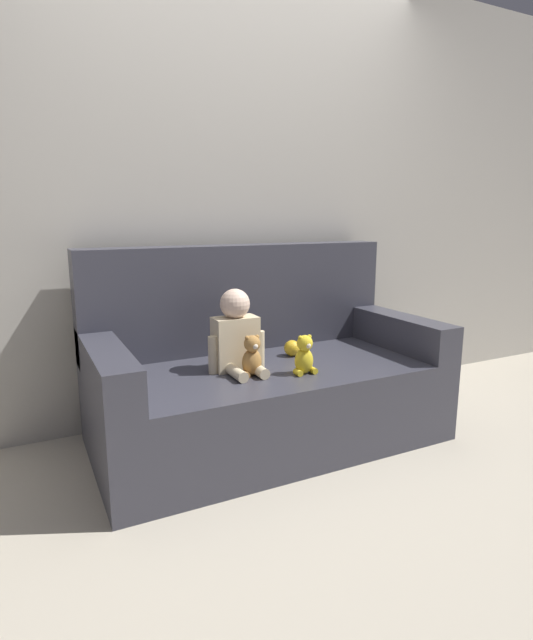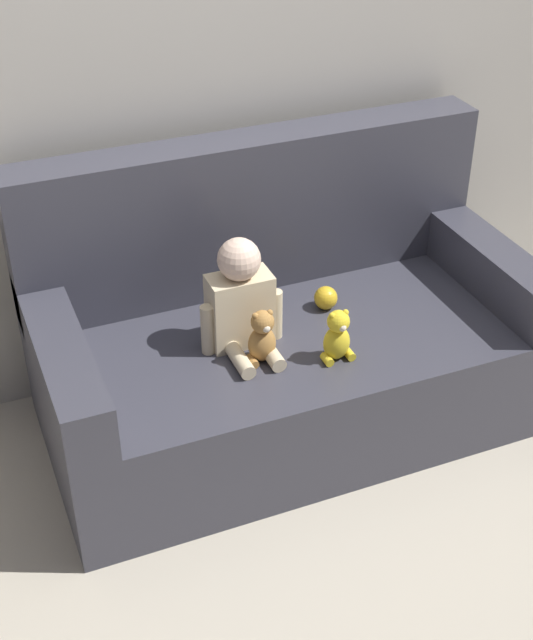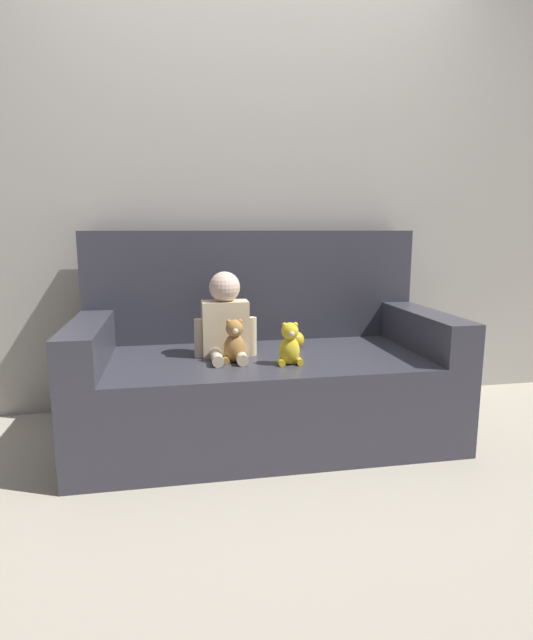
% 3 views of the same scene
% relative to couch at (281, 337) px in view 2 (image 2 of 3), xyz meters
% --- Properties ---
extents(ground_plane, '(12.00, 12.00, 0.00)m').
position_rel_couch_xyz_m(ground_plane, '(0.00, -0.07, -0.33)').
color(ground_plane, '#B7AD99').
extents(wall_back, '(8.00, 0.05, 2.60)m').
position_rel_couch_xyz_m(wall_back, '(0.00, 0.46, 0.97)').
color(wall_back, '#ADA89E').
rests_on(wall_back, ground_plane).
extents(couch, '(1.78, 0.90, 1.01)m').
position_rel_couch_xyz_m(couch, '(0.00, 0.00, 0.00)').
color(couch, '#383842').
rests_on(couch, ground_plane).
extents(person_baby, '(0.30, 0.29, 0.40)m').
position_rel_couch_xyz_m(person_baby, '(-0.19, -0.10, 0.26)').
color(person_baby, beige).
rests_on(person_baby, couch).
extents(teddy_bear_brown, '(0.12, 0.09, 0.20)m').
position_rel_couch_xyz_m(teddy_bear_brown, '(-0.16, -0.22, 0.18)').
color(teddy_bear_brown, '#AD7A3D').
rests_on(teddy_bear_brown, couch).
extents(plush_toy_side, '(0.11, 0.09, 0.19)m').
position_rel_couch_xyz_m(plush_toy_side, '(0.08, -0.30, 0.18)').
color(plush_toy_side, yellow).
rests_on(plush_toy_side, couch).
extents(toy_ball, '(0.09, 0.09, 0.09)m').
position_rel_couch_xyz_m(toy_ball, '(0.18, -0.00, 0.13)').
color(toy_ball, gold).
rests_on(toy_ball, couch).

